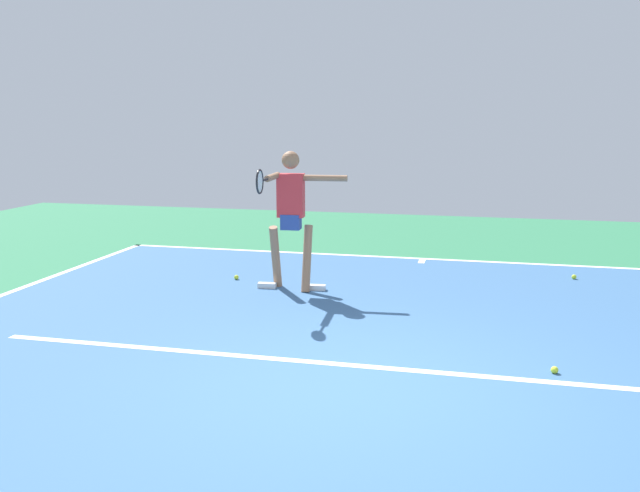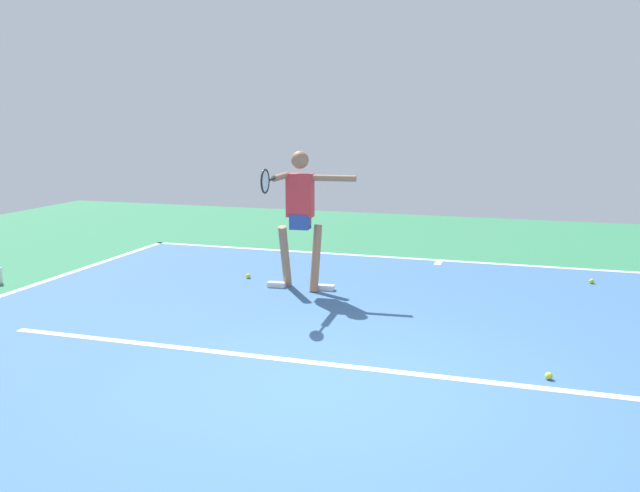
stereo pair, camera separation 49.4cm
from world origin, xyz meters
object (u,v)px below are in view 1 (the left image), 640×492
(tennis_ball_near_service_line, at_px, (236,277))
(tennis_ball_by_sideline, at_px, (555,370))
(tennis_player, at_px, (291,210))
(tennis_ball_near_player, at_px, (574,277))

(tennis_ball_near_service_line, bearing_deg, tennis_ball_by_sideline, 145.98)
(tennis_ball_by_sideline, bearing_deg, tennis_player, -37.02)
(tennis_ball_by_sideline, xyz_separation_m, tennis_ball_near_service_line, (3.99, -2.69, 0.00))
(tennis_ball_by_sideline, height_order, tennis_ball_near_player, same)
(tennis_ball_near_service_line, xyz_separation_m, tennis_ball_near_player, (-4.59, -1.13, 0.00))
(tennis_ball_by_sideline, height_order, tennis_ball_near_service_line, same)
(tennis_ball_near_service_line, height_order, tennis_ball_near_player, same)
(tennis_player, xyz_separation_m, tennis_ball_by_sideline, (-3.08, 2.32, -1.02))
(tennis_player, relative_size, tennis_ball_near_player, 27.67)
(tennis_ball_by_sideline, bearing_deg, tennis_ball_near_service_line, -34.02)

